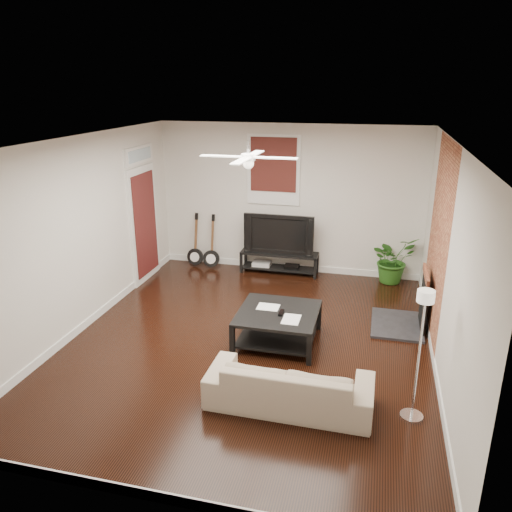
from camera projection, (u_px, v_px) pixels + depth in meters
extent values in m
cube|color=black|center=(249.00, 341.00, 7.12)|extent=(5.00, 6.00, 0.01)
cube|color=white|center=(248.00, 141.00, 6.20)|extent=(5.00, 6.00, 0.01)
cube|color=silver|center=(289.00, 200.00, 9.41)|extent=(5.00, 0.01, 2.80)
cube|color=silver|center=(152.00, 364.00, 3.91)|extent=(5.00, 0.01, 2.80)
cube|color=silver|center=(82.00, 235.00, 7.23)|extent=(0.01, 6.00, 2.80)
cube|color=silver|center=(447.00, 263.00, 6.10)|extent=(0.01, 6.00, 2.80)
cube|color=brown|center=(438.00, 240.00, 7.02)|extent=(0.02, 2.20, 2.80)
cube|color=black|center=(410.00, 299.00, 7.39)|extent=(0.80, 1.10, 0.92)
cube|color=#3C1810|center=(273.00, 170.00, 9.27)|extent=(1.00, 0.06, 1.30)
cube|color=white|center=(144.00, 214.00, 9.01)|extent=(0.08, 1.00, 2.50)
cube|color=black|center=(279.00, 262.00, 9.63)|extent=(1.48, 0.39, 0.41)
imported|color=black|center=(280.00, 233.00, 9.46)|extent=(1.33, 0.17, 0.76)
cube|color=black|center=(278.00, 326.00, 7.05)|extent=(1.11, 1.11, 0.46)
imported|color=tan|center=(289.00, 384.00, 5.63)|extent=(1.87, 0.75, 0.54)
imported|color=#28601B|center=(393.00, 259.00, 9.12)|extent=(1.04, 1.02, 0.87)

